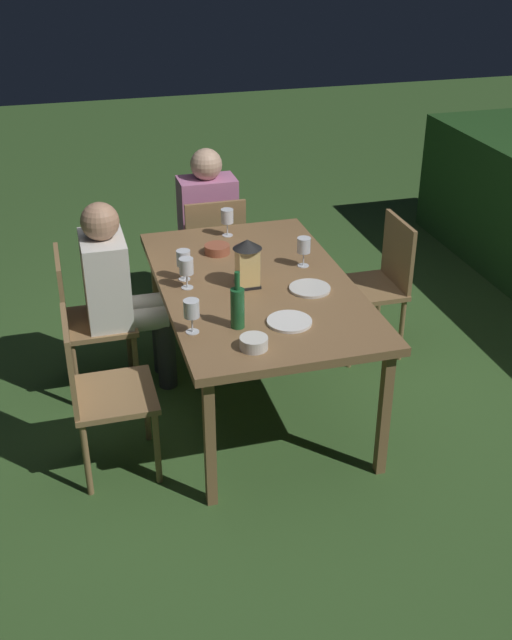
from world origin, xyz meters
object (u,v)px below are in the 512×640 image
object	(u,v)px
chair_side_right_a	(379,280)
person_in_pink	(206,219)
green_bottle_on_table	(237,307)
wine_glass_e	(184,260)
wine_glass_a	(227,218)
bowl_bread	(254,342)
lantern_centerpiece	(247,260)
wine_glass_c	(304,247)
chair_side_left_a	(86,316)
plate_b	(310,288)
person_in_cream	(118,288)
plate_a	(289,322)
chair_head_near	(213,251)
dining_table	(256,292)
chair_side_left_b	(98,388)
wine_glass_d	(192,310)
wine_glass_b	(186,268)
bowl_olives	(217,249)

from	to	relation	value
chair_side_right_a	person_in_pink	bearing A→B (deg)	-135.42
green_bottle_on_table	wine_glass_e	distance (m)	0.61
person_in_pink	wine_glass_a	world-z (taller)	person_in_pink
bowl_bread	lantern_centerpiece	bearing A→B (deg)	167.71
wine_glass_a	wine_glass_c	xyz separation A→B (m)	(0.55, 0.31, 0.00)
chair_side_left_a	plate_b	size ratio (longest dim) A/B	3.99
person_in_cream	plate_b	xyz separation A→B (m)	(0.54, 0.95, 0.13)
person_in_pink	wine_glass_a	size ratio (longest dim) A/B	6.80
chair_side_left_a	wine_glass_c	distance (m)	1.30
plate_a	chair_head_near	bearing A→B (deg)	-178.63
dining_table	wine_glass_e	xyz separation A→B (m)	(-0.14, -0.36, 0.17)
wine_glass_e	plate_b	world-z (taller)	wine_glass_e
chair_side_right_a	lantern_centerpiece	distance (m)	1.12
wine_glass_a	plate_a	world-z (taller)	wine_glass_a
wine_glass_a	plate_b	distance (m)	0.88
chair_side_left_b	wine_glass_c	world-z (taller)	wine_glass_c
chair_side_right_a	chair_side_left_a	bearing A→B (deg)	-90.00
chair_side_left_a	chair_side_right_a	bearing A→B (deg)	90.00
chair_side_left_a	wine_glass_d	xyz separation A→B (m)	(0.82, 0.46, 0.39)
dining_table	green_bottle_on_table	world-z (taller)	green_bottle_on_table
chair_side_right_a	wine_glass_d	world-z (taller)	wine_glass_d
chair_head_near	person_in_pink	distance (m)	0.25
bowl_bread	person_in_pink	bearing A→B (deg)	174.39
chair_side_left_b	chair_side_right_a	bearing A→B (deg)	113.07
wine_glass_c	plate_b	distance (m)	0.32
wine_glass_d	green_bottle_on_table	bearing A→B (deg)	88.56
lantern_centerpiece	bowl_bread	world-z (taller)	lantern_centerpiece
plate_a	plate_b	bearing A→B (deg)	146.14
wine_glass_c	plate_a	world-z (taller)	wine_glass_c
plate_b	wine_glass_a	bearing A→B (deg)	-163.88
chair_side_left_b	wine_glass_b	size ratio (longest dim) A/B	5.15
chair_side_left_a	wine_glass_e	world-z (taller)	wine_glass_e
wine_glass_e	chair_side_left_a	bearing A→B (deg)	-114.06
wine_glass_d	chair_side_left_b	bearing A→B (deg)	-96.89
wine_glass_e	plate_a	bearing A→B (deg)	32.92
plate_b	bowl_bread	size ratio (longest dim) A/B	1.67
wine_glass_a	wine_glass_d	distance (m)	1.21
bowl_olives	bowl_bread	xyz separation A→B (m)	(1.10, -0.08, 0.00)
chair_side_right_a	plate_a	distance (m)	1.25
wine_glass_c	plate_a	bearing A→B (deg)	-24.18
lantern_centerpiece	wine_glass_d	bearing A→B (deg)	-42.41
chair_side_left_a	lantern_centerpiece	world-z (taller)	lantern_centerpiece
person_in_pink	wine_glass_c	size ratio (longest dim) A/B	6.80
wine_glass_a	plate_a	distance (m)	1.17
chair_side_left_a	wine_glass_a	xyz separation A→B (m)	(-0.30, 0.91, 0.39)
person_in_pink	wine_glass_a	bearing A→B (deg)	0.72
chair_side_left_b	person_in_pink	distance (m)	1.91
lantern_centerpiece	wine_glass_b	world-z (taller)	lantern_centerpiece
chair_side_right_a	green_bottle_on_table	bearing A→B (deg)	-53.36
wine_glass_b	wine_glass_e	world-z (taller)	same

